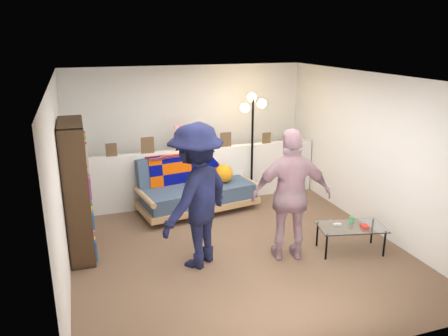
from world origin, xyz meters
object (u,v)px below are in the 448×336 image
at_px(bookshelf, 77,195).
at_px(futon_sofa, 197,188).
at_px(floor_lamp, 252,126).
at_px(coffee_table, 351,228).
at_px(person_right, 291,196).
at_px(person_left, 197,196).

bearing_deg(bookshelf, futon_sofa, 28.09).
bearing_deg(floor_lamp, futon_sofa, -170.03).
bearing_deg(coffee_table, bookshelf, 162.34).
xyz_separation_m(coffee_table, floor_lamp, (-0.54, 2.37, 1.02)).
xyz_separation_m(coffee_table, person_right, (-0.90, 0.12, 0.54)).
relative_size(futon_sofa, bookshelf, 1.13).
xyz_separation_m(futon_sofa, floor_lamp, (1.09, 0.19, 0.98)).
relative_size(futon_sofa, person_left, 1.11).
distance_m(floor_lamp, person_right, 2.33).
xyz_separation_m(futon_sofa, bookshelf, (-1.95, -1.04, 0.47)).
bearing_deg(person_right, futon_sofa, -56.25).
bearing_deg(person_right, floor_lamp, -84.81).
height_order(floor_lamp, person_left, floor_lamp).
xyz_separation_m(bookshelf, floor_lamp, (3.04, 1.23, 0.50)).
bearing_deg(floor_lamp, person_right, -99.09).
relative_size(floor_lamp, person_left, 1.02).
xyz_separation_m(person_left, person_right, (1.22, -0.25, -0.05)).
relative_size(bookshelf, person_left, 0.98).
xyz_separation_m(bookshelf, person_left, (1.46, -0.77, 0.08)).
relative_size(coffee_table, person_left, 0.52).
bearing_deg(person_left, bookshelf, -67.11).
distance_m(futon_sofa, coffee_table, 2.72).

